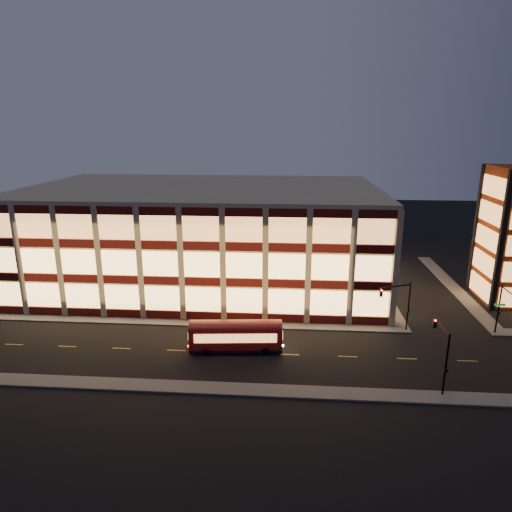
{
  "coord_description": "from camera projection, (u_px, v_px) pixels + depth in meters",
  "views": [
    {
      "loc": [
        9.74,
        -48.99,
        22.96
      ],
      "look_at": [
        5.43,
        8.0,
        6.6
      ],
      "focal_mm": 32.0,
      "sensor_mm": 36.0,
      "label": 1
    }
  ],
  "objects": [
    {
      "name": "traffic_signal_far",
      "position": [
        399.0,
        299.0,
        51.47
      ],
      "size": [
        3.79,
        1.87,
        6.0
      ],
      "color": "black",
      "rests_on": "ground"
    },
    {
      "name": "sidewalk_office_south",
      "position": [
        182.0,
        322.0,
        55.14
      ],
      "size": [
        54.0,
        2.0,
        0.15
      ],
      "primitive_type": "cube",
      "color": "#514F4C",
      "rests_on": "ground"
    },
    {
      "name": "traffic_signal_right",
      "position": [
        506.0,
        305.0,
        49.83
      ],
      "size": [
        1.2,
        4.37,
        6.0
      ],
      "color": "black",
      "rests_on": "ground"
    },
    {
      "name": "sidewalk_tower_west",
      "position": [
        452.0,
        286.0,
        67.8
      ],
      "size": [
        2.0,
        30.0,
        0.15
      ],
      "primitive_type": "cube",
      "color": "#514F4C",
      "rests_on": "ground"
    },
    {
      "name": "ground",
      "position": [
        205.0,
        327.0,
        53.98
      ],
      "size": [
        200.0,
        200.0,
        0.0
      ],
      "primitive_type": "plane",
      "color": "black",
      "rests_on": "ground"
    },
    {
      "name": "sidewalk_office_east",
      "position": [
        377.0,
        284.0,
        68.6
      ],
      "size": [
        2.0,
        30.0,
        0.15
      ],
      "primitive_type": "cube",
      "color": "#514F4C",
      "rests_on": "ground"
    },
    {
      "name": "sidewalk_near",
      "position": [
        179.0,
        387.0,
        41.5
      ],
      "size": [
        100.0,
        2.0,
        0.15
      ],
      "primitive_type": "cube",
      "color": "#514F4C",
      "rests_on": "ground"
    },
    {
      "name": "traffic_signal_near",
      "position": [
        442.0,
        345.0,
        40.57
      ],
      "size": [
        0.32,
        4.45,
        6.0
      ],
      "color": "black",
      "rests_on": "ground"
    },
    {
      "name": "trolley_bus",
      "position": [
        236.0,
        334.0,
        48.01
      ],
      "size": [
        9.87,
        3.29,
        3.28
      ],
      "rotation": [
        0.0,
        0.0,
        0.09
      ],
      "color": "#930908",
      "rests_on": "ground"
    },
    {
      "name": "office_building",
      "position": [
        205.0,
        234.0,
        68.41
      ],
      "size": [
        50.45,
        30.45,
        14.5
      ],
      "color": "tan",
      "rests_on": "ground"
    }
  ]
}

